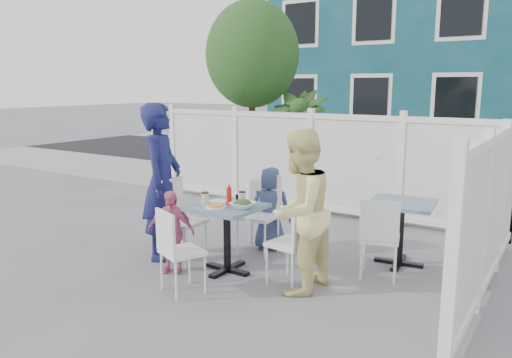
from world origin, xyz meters
The scene contains 30 objects.
ground centered at (0.00, 0.00, 0.00)m, with size 80.00×80.00×0.00m, color slate.
near_sidewalk centered at (0.00, 3.80, 0.01)m, with size 24.00×2.60×0.01m, color gray.
street centered at (0.00, 7.50, 0.00)m, with size 24.00×5.00×0.01m, color black.
far_sidewalk centered at (0.00, 10.60, 0.01)m, with size 24.00×1.60×0.01m, color gray.
building centered at (-0.50, 14.00, 3.00)m, with size 11.00×6.00×6.00m.
fence_back centered at (0.10, 2.40, 0.78)m, with size 5.86×0.08×1.60m.
fence_right centered at (3.00, 0.60, 0.78)m, with size 0.08×3.66×1.60m.
tree centered at (-1.60, 3.30, 2.59)m, with size 1.80×1.62×3.59m.
utility_cabinet centered at (-2.50, 4.00, 0.59)m, with size 0.64×0.46×1.19m, color gold.
potted_shrub_a centered at (-0.55, 3.10, 0.97)m, with size 1.09×1.09×1.95m, color #213F19.
potted_shrub_b centered at (1.20, 3.00, 0.74)m, with size 1.33×1.15×1.47m, color #213F19.
main_table centered at (0.52, -0.42, 0.58)m, with size 0.74×0.74×0.75m.
spare_table centered at (2.05, 0.82, 0.58)m, with size 0.78×0.78×0.74m.
chair_left centered at (-0.19, -0.42, 0.56)m, with size 0.42×0.44×0.96m.
chair_right centered at (1.35, -0.37, 0.52)m, with size 0.45×0.46×0.89m.
chair_back centered at (0.47, 0.35, 0.56)m, with size 0.47×0.45×0.96m.
chair_near centered at (0.45, -1.18, 0.49)m, with size 0.50×0.49×0.85m.
chair_spare centered at (2.00, 0.26, 0.51)m, with size 0.49×0.48×0.88m.
man centered at (-0.41, -0.44, 0.92)m, with size 0.67×0.44×1.84m, color #181B51.
woman centered at (1.42, -0.46, 0.81)m, with size 0.79×0.61×1.62m, color yellow.
boy centered at (0.51, 0.51, 0.52)m, with size 0.51×0.33×1.04m, color navy.
toddler centered at (0.01, -0.76, 0.46)m, with size 0.54×0.22×0.92m, color pink.
plate_main centered at (0.47, -0.57, 0.76)m, with size 0.23×0.23×0.01m, color white.
plate_side centered at (0.36, -0.35, 0.76)m, with size 0.22×0.22×0.01m, color white.
salad_bowl centered at (0.73, -0.43, 0.78)m, with size 0.26×0.26×0.06m, color white.
coffee_cup_a centered at (0.28, -0.49, 0.81)m, with size 0.08×0.08×0.12m, color beige.
coffee_cup_b centered at (0.58, -0.22, 0.81)m, with size 0.08×0.08×0.11m, color beige.
ketchup_bottle centered at (0.52, -0.39, 0.84)m, with size 0.06×0.06×0.19m, color red.
salt_shaker centered at (0.45, -0.16, 0.78)m, with size 0.03×0.03×0.06m, color white.
pepper_shaker centered at (0.49, -0.19, 0.79)m, with size 0.03×0.03×0.07m, color black.
Camera 1 is at (3.64, -4.66, 2.03)m, focal length 35.00 mm.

